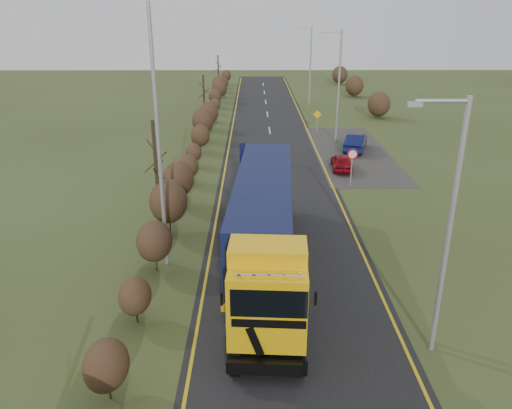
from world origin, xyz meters
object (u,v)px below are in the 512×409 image
object	(u,v)px
car_red_hatchback	(342,162)
streetlight_near	(447,222)
car_blue_sedan	(356,142)
lorry	(264,223)
speed_sign	(352,160)

from	to	relation	value
car_red_hatchback	streetlight_near	world-z (taller)	streetlight_near
car_blue_sedan	lorry	bearing A→B (deg)	86.24
car_blue_sedan	car_red_hatchback	bearing A→B (deg)	86.71
car_blue_sedan	streetlight_near	distance (m)	26.61
car_red_hatchback	streetlight_near	size ratio (longest dim) A/B	0.40
car_red_hatchback	speed_sign	distance (m)	3.83
lorry	streetlight_near	world-z (taller)	streetlight_near
streetlight_near	car_red_hatchback	bearing A→B (deg)	88.85
streetlight_near	speed_sign	size ratio (longest dim) A/B	3.44
lorry	car_red_hatchback	size ratio (longest dim) A/B	4.31
car_red_hatchback	streetlight_near	distance (m)	21.33
streetlight_near	speed_sign	distance (m)	17.53
streetlight_near	speed_sign	world-z (taller)	streetlight_near
car_blue_sedan	speed_sign	world-z (taller)	speed_sign
lorry	speed_sign	world-z (taller)	lorry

